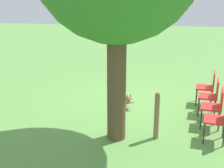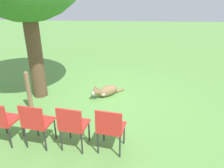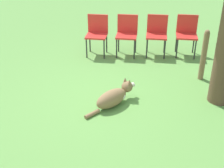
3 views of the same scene
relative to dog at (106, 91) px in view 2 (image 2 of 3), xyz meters
The scene contains 7 objects.
ground_plane 0.37m from the dog, 132.36° to the left, with size 30.00×30.00×0.00m, color #609947.
dog is the anchor object (origin of this frame).
fence_post 1.90m from the dog, 116.59° to the left, with size 0.10×0.10×0.97m.
red_chair_0 2.18m from the dog, behind, with size 0.49×0.51×0.86m.
red_chair_1 2.16m from the dog, 169.94° to the left, with size 0.49×0.51×0.86m.
red_chair_2 2.33m from the dog, 153.78° to the left, with size 0.49×0.51×0.86m.
red_chair_3 2.65m from the dog, 140.72° to the left, with size 0.49×0.51×0.86m.
Camera 2 is at (-4.93, -0.75, 2.61)m, focal length 35.00 mm.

